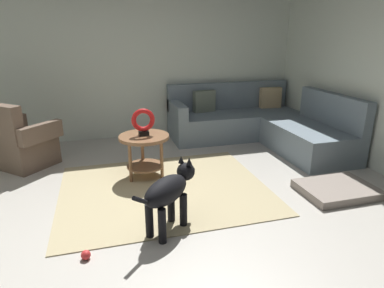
{
  "coord_description": "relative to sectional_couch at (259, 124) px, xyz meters",
  "views": [
    {
      "loc": [
        -0.48,
        -2.69,
        1.69
      ],
      "look_at": [
        0.45,
        0.6,
        0.55
      ],
      "focal_mm": 31.01,
      "sensor_mm": 36.0,
      "label": 1
    }
  ],
  "objects": [
    {
      "name": "side_table",
      "position": [
        -1.99,
        -0.92,
        0.13
      ],
      "size": [
        0.6,
        0.6,
        0.54
      ],
      "color": "brown",
      "rests_on": "ground_plane"
    },
    {
      "name": "ground_plane",
      "position": [
        -1.99,
        -2.02,
        -0.34
      ],
      "size": [
        6.0,
        6.0,
        0.1
      ],
      "primitive_type": "cube",
      "color": "#B7B2A8"
    },
    {
      "name": "dog_bed_mat",
      "position": [
        -0.01,
        -1.94,
        -0.24
      ],
      "size": [
        0.8,
        0.6,
        0.09
      ],
      "primitive_type": "cube",
      "color": "gray",
      "rests_on": "ground_plane"
    },
    {
      "name": "armchair",
      "position": [
        -3.49,
        -0.15,
        0.03
      ],
      "size": [
        0.99,
        0.98,
        0.88
      ],
      "rotation": [
        0.0,
        0.0,
        -0.75
      ],
      "color": "brown",
      "rests_on": "ground_plane"
    },
    {
      "name": "dog_toy_ball",
      "position": [
        -2.67,
        -2.37,
        -0.25
      ],
      "size": [
        0.08,
        0.08,
        0.08
      ],
      "primitive_type": "sphere",
      "color": "red",
      "rests_on": "ground_plane"
    },
    {
      "name": "wall_back",
      "position": [
        -1.99,
        0.92,
        1.06
      ],
      "size": [
        6.0,
        0.12,
        2.7
      ],
      "primitive_type": "cube",
      "color": "silver",
      "rests_on": "ground_plane"
    },
    {
      "name": "dog",
      "position": [
        -1.94,
        -2.14,
        0.09
      ],
      "size": [
        0.68,
        0.59,
        0.63
      ],
      "rotation": [
        0.0,
        0.0,
        5.43
      ],
      "color": "black",
      "rests_on": "ground_plane"
    },
    {
      "name": "torus_sculpture",
      "position": [
        -1.99,
        -0.92,
        0.42
      ],
      "size": [
        0.28,
        0.08,
        0.33
      ],
      "color": "black",
      "rests_on": "side_table"
    },
    {
      "name": "area_rug",
      "position": [
        -1.84,
        -1.32,
        -0.28
      ],
      "size": [
        2.3,
        1.9,
        0.01
      ],
      "primitive_type": "cube",
      "color": "tan",
      "rests_on": "ground_plane"
    },
    {
      "name": "sectional_couch",
      "position": [
        0.0,
        0.0,
        0.0
      ],
      "size": [
        2.2,
        2.25,
        0.88
      ],
      "color": "slate",
      "rests_on": "ground_plane"
    }
  ]
}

